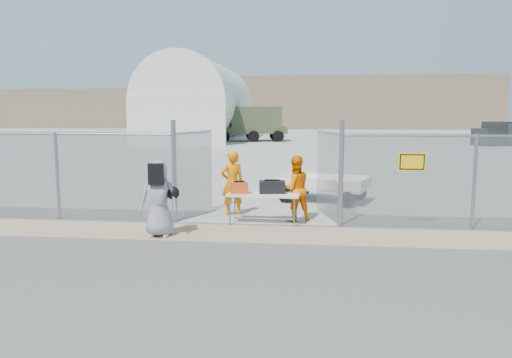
# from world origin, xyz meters

# --- Properties ---
(ground) EXTENTS (160.00, 160.00, 0.00)m
(ground) POSITION_xyz_m (0.00, 0.00, 0.00)
(ground) COLOR #424242
(tarmac_inside) EXTENTS (160.00, 80.00, 0.01)m
(tarmac_inside) POSITION_xyz_m (0.00, 42.00, 0.01)
(tarmac_inside) COLOR #A7A59C
(tarmac_inside) RESTS_ON ground
(dirt_strip) EXTENTS (44.00, 1.60, 0.01)m
(dirt_strip) POSITION_xyz_m (0.00, 1.00, 0.01)
(dirt_strip) COLOR tan
(dirt_strip) RESTS_ON ground
(distant_hills) EXTENTS (140.00, 6.00, 9.00)m
(distant_hills) POSITION_xyz_m (5.00, 78.00, 4.50)
(distant_hills) COLOR #7F684F
(distant_hills) RESTS_ON ground
(chain_link_fence) EXTENTS (40.00, 0.20, 2.20)m
(chain_link_fence) POSITION_xyz_m (0.00, 2.00, 1.10)
(chain_link_fence) COLOR gray
(chain_link_fence) RESTS_ON ground
(quonset_hangar) EXTENTS (9.00, 18.00, 8.00)m
(quonset_hangar) POSITION_xyz_m (-10.00, 40.00, 4.00)
(quonset_hangar) COLOR silver
(quonset_hangar) RESTS_ON ground
(folding_table) EXTENTS (1.76, 0.80, 0.74)m
(folding_table) POSITION_xyz_m (0.17, 2.11, 0.37)
(folding_table) COLOR white
(folding_table) RESTS_ON ground
(orange_bag) EXTENTS (0.47, 0.35, 0.27)m
(orange_bag) POSITION_xyz_m (-0.41, 2.04, 0.87)
(orange_bag) COLOR #E54E13
(orange_bag) RESTS_ON folding_table
(black_duffel) EXTENTS (0.66, 0.44, 0.30)m
(black_duffel) POSITION_xyz_m (0.37, 2.20, 0.88)
(black_duffel) COLOR black
(black_duffel) RESTS_ON folding_table
(security_worker_left) EXTENTS (0.73, 0.62, 1.69)m
(security_worker_left) POSITION_xyz_m (-0.74, 3.03, 0.84)
(security_worker_left) COLOR #FF7700
(security_worker_left) RESTS_ON ground
(security_worker_right) EXTENTS (0.98, 0.89, 1.63)m
(security_worker_right) POSITION_xyz_m (0.91, 2.45, 0.82)
(security_worker_right) COLOR #FF7700
(security_worker_right) RESTS_ON ground
(visitor) EXTENTS (0.86, 0.59, 1.67)m
(visitor) POSITION_xyz_m (-1.94, 0.56, 0.84)
(visitor) COLOR gray
(visitor) RESTS_ON ground
(utility_trailer) EXTENTS (3.76, 2.72, 0.82)m
(utility_trailer) POSITION_xyz_m (1.68, 5.36, 0.41)
(utility_trailer) COLOR white
(utility_trailer) RESTS_ON ground
(military_truck) EXTENTS (7.25, 3.83, 3.29)m
(military_truck) POSITION_xyz_m (-4.62, 37.88, 1.64)
(military_truck) COLOR #454D2D
(military_truck) RESTS_ON ground
(parked_vehicle_near) EXTENTS (4.69, 3.58, 1.93)m
(parked_vehicle_near) POSITION_xyz_m (16.79, 33.85, 0.97)
(parked_vehicle_near) COLOR #252926
(parked_vehicle_near) RESTS_ON ground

